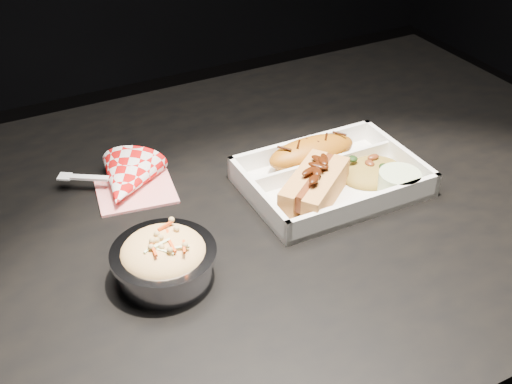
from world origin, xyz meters
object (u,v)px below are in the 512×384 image
at_px(food_tray, 331,181).
at_px(dining_table, 262,246).
at_px(fried_pastry, 312,152).
at_px(foil_coleslaw_cup, 164,258).
at_px(napkin_fork, 126,182).
at_px(hotdog, 315,185).

bearing_deg(food_tray, dining_table, 168.26).
bearing_deg(food_tray, fried_pastry, 90.00).
distance_m(foil_coleslaw_cup, napkin_fork, 0.20).
relative_size(food_tray, hotdog, 1.83).
distance_m(dining_table, food_tray, 0.15).
height_order(food_tray, napkin_fork, napkin_fork).
xyz_separation_m(fried_pastry, napkin_fork, (-0.27, 0.07, -0.01)).
xyz_separation_m(dining_table, fried_pastry, (0.10, 0.03, 0.12)).
bearing_deg(hotdog, food_tray, -6.91).
bearing_deg(fried_pastry, food_tray, -90.65).
xyz_separation_m(hotdog, napkin_fork, (-0.22, 0.15, -0.02)).
distance_m(hotdog, foil_coleslaw_cup, 0.24).
bearing_deg(hotdog, foil_coleslaw_cup, 153.79).
bearing_deg(fried_pastry, napkin_fork, 165.10).
distance_m(fried_pastry, hotdog, 0.09).
relative_size(fried_pastry, napkin_fork, 0.90).
height_order(dining_table, fried_pastry, fried_pastry).
relative_size(hotdog, napkin_fork, 0.86).
height_order(foil_coleslaw_cup, napkin_fork, same).
bearing_deg(fried_pastry, foil_coleslaw_cup, -155.98).
height_order(hotdog, napkin_fork, napkin_fork).
bearing_deg(foil_coleslaw_cup, hotdog, 10.82).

